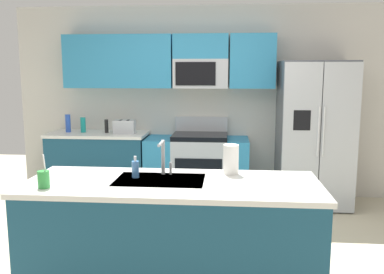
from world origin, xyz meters
name	(u,v)px	position (x,y,z in m)	size (l,w,h in m)	color
ground_plane	(189,258)	(0.00, 0.00, 0.00)	(9.00, 9.00, 0.00)	beige
kitchen_wall_unit	(193,90)	(-0.14, 2.08, 1.47)	(5.20, 0.43, 2.60)	beige
back_counter	(99,165)	(-1.40, 1.80, 0.45)	(1.32, 0.63, 0.90)	navy
range_oven	(197,168)	(-0.06, 1.80, 0.44)	(1.36, 0.61, 1.10)	#B7BABF
refrigerator	(314,134)	(1.45, 1.73, 0.93)	(0.90, 0.76, 1.85)	#4C4F54
island_counter	(172,238)	(-0.07, -0.61, 0.45)	(2.22, 0.85, 0.90)	navy
toaster	(125,127)	(-1.02, 1.75, 0.99)	(0.28, 0.16, 0.18)	#B7BABF
pepper_mill	(106,126)	(-1.28, 1.80, 0.99)	(0.05, 0.05, 0.18)	black
bottle_blue	(68,123)	(-1.82, 1.82, 1.02)	(0.07, 0.07, 0.24)	blue
bottle_teal	(83,125)	(-1.61, 1.81, 1.00)	(0.07, 0.07, 0.20)	teal
sink_faucet	(163,154)	(-0.16, -0.41, 1.07)	(0.08, 0.21, 0.28)	#B7BABF
drink_cup_green	(44,179)	(-0.95, -0.85, 0.96)	(0.08, 0.08, 0.24)	green
soap_dispenser	(135,169)	(-0.37, -0.51, 0.97)	(0.06, 0.06, 0.17)	#4C8CD8
paper_towel_roll	(231,159)	(0.38, -0.33, 1.02)	(0.12, 0.12, 0.24)	white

